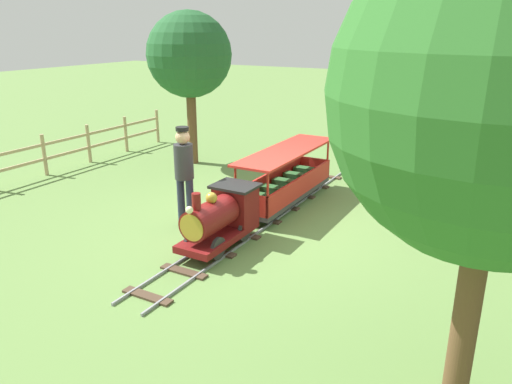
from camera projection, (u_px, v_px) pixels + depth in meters
ground_plane at (253, 226)px, 7.96m from camera, size 60.00×60.00×0.00m
track at (262, 219)px, 8.21m from camera, size 0.69×6.40×0.04m
locomotive at (221, 216)px, 7.06m from camera, size 0.65×1.45×0.96m
passenger_car at (286, 182)px, 8.83m from camera, size 0.75×2.70×0.97m
conductor_person at (184, 169)px, 7.68m from camera, size 0.30×0.30×1.62m
park_bench at (466, 206)px, 7.66m from camera, size 1.36×0.72×0.82m
oak_tree_near at (501, 96)px, 3.45m from camera, size 2.48×2.48×3.85m
oak_tree_far at (189, 55)px, 10.89m from camera, size 1.89×1.89×3.42m
fence_section at (44, 154)px, 10.54m from camera, size 0.08×7.48×0.90m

